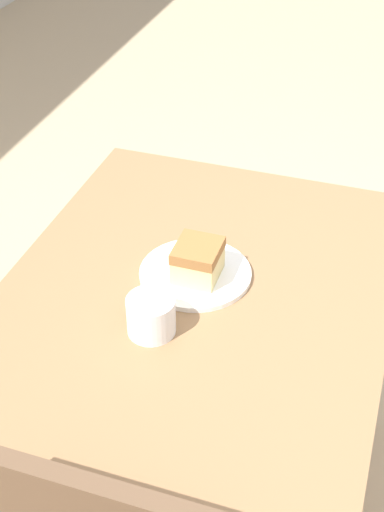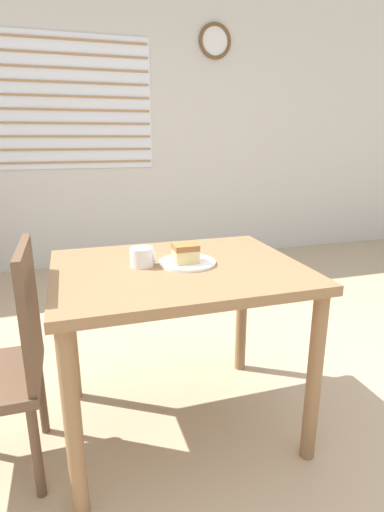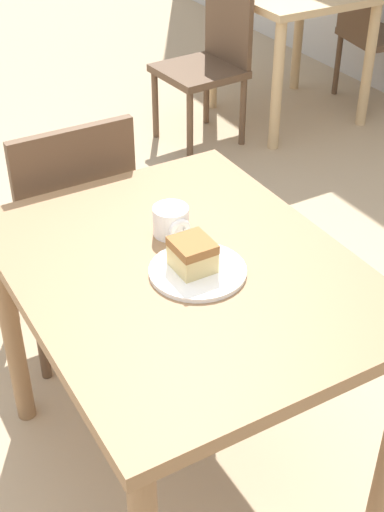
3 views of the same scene
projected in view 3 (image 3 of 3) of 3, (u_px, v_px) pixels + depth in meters
The scene contains 8 objects.
dining_table_near at pixel (184, 302), 1.83m from camera, with size 1.02×0.80×0.78m.
dining_table_far at pixel (292, 14), 4.06m from camera, with size 0.77×0.74×0.76m.
chair_near_window at pixel (70, 235), 2.41m from camera, with size 0.41×0.41×0.92m.
chair_far_corner at pixel (210, 55), 3.88m from camera, with size 0.44×0.44×0.92m.
chair_far_opposite at pixel (373, 25), 4.31m from camera, with size 0.48×0.48×0.92m.
plate at pixel (198, 271), 1.74m from camera, with size 0.24×0.24×0.01m.
cake_slice at pixel (192, 255), 1.72m from camera, with size 0.10×0.09×0.08m.
coffee_mug at pixel (172, 222), 1.86m from camera, with size 0.10×0.10×0.08m.
Camera 3 is at (1.15, -0.33, 1.81)m, focal length 50.00 mm.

